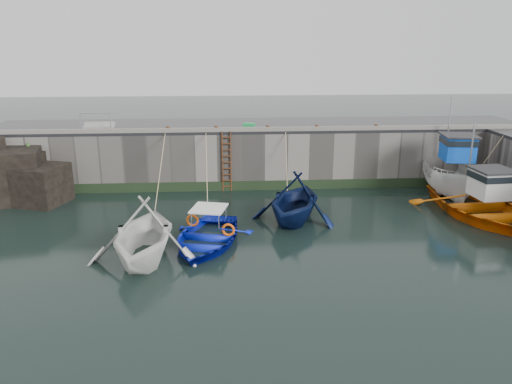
{
  "coord_description": "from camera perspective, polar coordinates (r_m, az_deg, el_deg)",
  "views": [
    {
      "loc": [
        -2.16,
        -15.7,
        7.6
      ],
      "look_at": [
        -0.73,
        5.58,
        1.2
      ],
      "focal_mm": 35.0,
      "sensor_mm": 36.0,
      "label": 1
    }
  ],
  "objects": [
    {
      "name": "fish_crate",
      "position": [
        26.96,
        -0.79,
        7.56
      ],
      "size": [
        0.69,
        0.52,
        0.32
      ],
      "primitive_type": "cube",
      "rotation": [
        0.0,
        0.0,
        -0.24
      ],
      "color": "green",
      "rests_on": "road_back"
    },
    {
      "name": "bollard_a",
      "position": [
        26.46,
        -10.02,
        7.09
      ],
      "size": [
        0.18,
        0.18,
        0.28
      ],
      "primitive_type": "cylinder",
      "color": "#3F1E0F",
      "rests_on": "road_back"
    },
    {
      "name": "boat_near_blacktrim",
      "position": [
        22.42,
        4.39,
        -3.17
      ],
      "size": [
        5.47,
        5.83,
        2.46
      ],
      "primitive_type": "imported",
      "rotation": [
        0.0,
        0.0,
        -0.38
      ],
      "color": "#09153D",
      "rests_on": "ground"
    },
    {
      "name": "railing",
      "position": [
        28.07,
        -17.51,
        7.25
      ],
      "size": [
        1.6,
        1.05,
        1.0
      ],
      "color": "#A5A8AD",
      "rests_on": "road_back"
    },
    {
      "name": "road_back",
      "position": [
        28.64,
        0.54,
        7.62
      ],
      "size": [
        30.0,
        5.0,
        0.16
      ],
      "primitive_type": "cube",
      "color": "black",
      "rests_on": "quay_back"
    },
    {
      "name": "bollard_e",
      "position": [
        27.54,
        13.56,
        7.26
      ],
      "size": [
        0.18,
        0.18,
        0.28
      ],
      "primitive_type": "cylinder",
      "color": "#3F1E0F",
      "rests_on": "road_back"
    },
    {
      "name": "bollard_d",
      "position": [
        26.77,
        6.95,
        7.33
      ],
      "size": [
        0.18,
        0.18,
        0.28
      ],
      "primitive_type": "cylinder",
      "color": "#3F1E0F",
      "rests_on": "road_back"
    },
    {
      "name": "kerb_back",
      "position": [
        26.3,
        0.94,
        7.2
      ],
      "size": [
        30.0,
        0.3,
        0.2
      ],
      "primitive_type": "cube",
      "color": "slate",
      "rests_on": "road_back"
    },
    {
      "name": "bollard_c",
      "position": [
        26.41,
        1.36,
        7.32
      ],
      "size": [
        0.18,
        0.18,
        0.28
      ],
      "primitive_type": "cylinder",
      "color": "#3F1E0F",
      "rests_on": "road_back"
    },
    {
      "name": "boat_near_white_rope",
      "position": [
        24.04,
        -10.65,
        -2.03
      ],
      "size": [
        0.04,
        6.69,
        3.1
      ],
      "primitive_type": null,
      "color": "tan",
      "rests_on": "ground"
    },
    {
      "name": "boat_near_blacktrim_rope",
      "position": [
        25.87,
        3.26,
        -0.41
      ],
      "size": [
        0.04,
        3.5,
        3.1
      ],
      "primitive_type": null,
      "color": "tan",
      "rests_on": "ground"
    },
    {
      "name": "bollard_b",
      "position": [
        26.31,
        -4.56,
        7.24
      ],
      "size": [
        0.18,
        0.18,
        0.28
      ],
      "primitive_type": "cylinder",
      "color": "#3F1E0F",
      "rests_on": "road_back"
    },
    {
      "name": "boat_near_white",
      "position": [
        18.89,
        -12.54,
        -7.46
      ],
      "size": [
        4.45,
        5.1,
        2.61
      ],
      "primitive_type": "imported",
      "rotation": [
        0.0,
        0.0,
        -0.04
      ],
      "color": "white",
      "rests_on": "ground"
    },
    {
      "name": "rock_outcrop",
      "position": [
        27.78,
        -26.5,
        1.73
      ],
      "size": [
        5.85,
        4.24,
        3.41
      ],
      "color": "black",
      "rests_on": "ground"
    },
    {
      "name": "boat_near_blue",
      "position": [
        19.89,
        -5.69,
        -5.85
      ],
      "size": [
        4.53,
        5.56,
        1.01
      ],
      "primitive_type": "imported",
      "rotation": [
        0.0,
        0.0,
        -0.24
      ],
      "color": "#0D1FC7",
      "rests_on": "ground"
    },
    {
      "name": "algae_back",
      "position": [
        26.78,
        0.94,
        0.77
      ],
      "size": [
        30.0,
        0.08,
        0.5
      ],
      "primitive_type": "cube",
      "color": "black",
      "rests_on": "ground"
    },
    {
      "name": "boat_far_orange",
      "position": [
        24.96,
        24.24,
        -1.46
      ],
      "size": [
        5.37,
        7.18,
        4.41
      ],
      "rotation": [
        0.0,
        0.0,
        0.07
      ],
      "color": "orange",
      "rests_on": "ground"
    },
    {
      "name": "ladder",
      "position": [
        26.31,
        -3.39,
        3.47
      ],
      "size": [
        0.51,
        0.08,
        3.2
      ],
      "color": "#3F1E0F",
      "rests_on": "ground"
    },
    {
      "name": "quay_back",
      "position": [
        28.94,
        0.54,
        4.53
      ],
      "size": [
        30.0,
        5.0,
        3.0
      ],
      "primitive_type": "cube",
      "color": "slate",
      "rests_on": "ground"
    },
    {
      "name": "boat_near_blue_rope",
      "position": [
        24.5,
        -5.36,
        -1.45
      ],
      "size": [
        0.04,
        5.49,
        3.1
      ],
      "primitive_type": null,
      "color": "tan",
      "rests_on": "ground"
    },
    {
      "name": "ground",
      "position": [
        17.58,
        3.65,
        -8.96
      ],
      "size": [
        120.0,
        120.0,
        0.0
      ],
      "primitive_type": "plane",
      "color": "black",
      "rests_on": "ground"
    },
    {
      "name": "boat_far_white",
      "position": [
        27.51,
        21.37,
        1.65
      ],
      "size": [
        3.13,
        6.34,
        5.35
      ],
      "rotation": [
        0.0,
        0.0,
        -0.14
      ],
      "color": "silver",
      "rests_on": "ground"
    }
  ]
}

